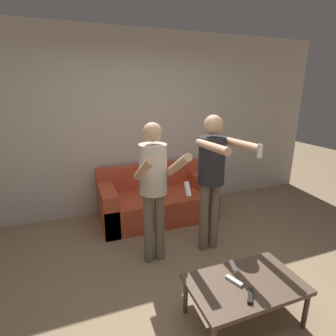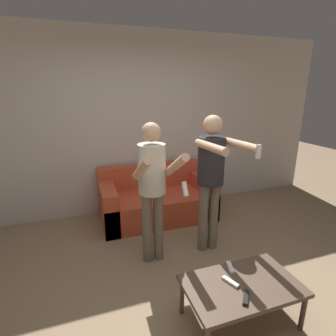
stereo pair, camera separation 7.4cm
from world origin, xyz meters
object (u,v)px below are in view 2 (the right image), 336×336
person_standing_left (153,181)px  person_standing_right (212,170)px  remote_mid (230,282)px  remote_near (246,297)px  couch (157,200)px  coffee_table (242,288)px  remote_far (230,267)px

person_standing_left → person_standing_right: person_standing_right is taller
person_standing_right → remote_mid: size_ratio=10.55×
person_standing_right → remote_near: 1.35m
couch → person_standing_right: bearing=-71.5°
person_standing_right → coffee_table: (-0.24, -1.02, -0.67)m
coffee_table → remote_near: 0.17m
couch → person_standing_left: size_ratio=1.05×
couch → remote_far: size_ratio=10.65×
remote_mid → person_standing_right: bearing=71.8°
couch → person_standing_left: 1.28m
couch → remote_mid: bearing=-89.5°
person_standing_right → remote_far: size_ratio=10.45×
couch → coffee_table: bearing=-87.1°
person_standing_right → couch: bearing=108.5°
remote_near → remote_mid: bearing=96.2°
remote_near → remote_far: 0.35m
remote_far → person_standing_right: bearing=74.6°
person_standing_right → remote_mid: 1.21m
person_standing_right → person_standing_left: bearing=179.9°
remote_near → remote_mid: same height
couch → person_standing_left: (-0.34, -1.02, 0.69)m
couch → remote_far: 1.85m
person_standing_left → remote_mid: 1.19m
couch → remote_mid: size_ratio=10.75×
person_standing_right → coffee_table: person_standing_right is taller
remote_near → remote_mid: 0.18m
person_standing_left → remote_mid: (0.36, -0.98, -0.57)m
person_standing_right → remote_near: (-0.30, -1.16, -0.62)m
remote_mid → remote_far: same height
remote_mid → coffee_table: bearing=-24.1°
couch → remote_far: (0.12, -1.84, 0.12)m
person_standing_right → remote_mid: bearing=-108.2°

